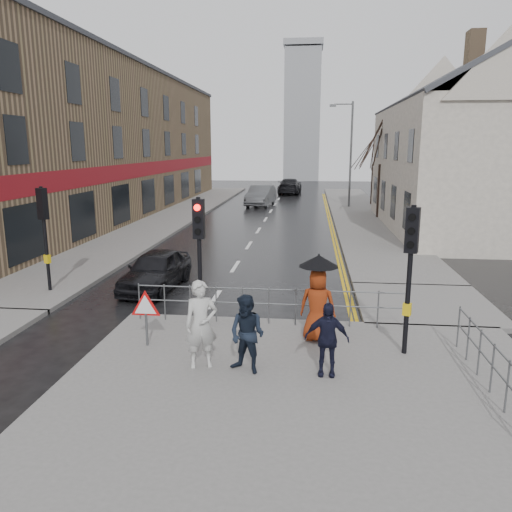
% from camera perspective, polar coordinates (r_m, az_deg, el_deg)
% --- Properties ---
extents(ground, '(120.00, 120.00, 0.00)m').
position_cam_1_polar(ground, '(13.25, -7.30, -8.79)').
color(ground, black).
rests_on(ground, ground).
extents(near_pavement, '(10.00, 9.00, 0.14)m').
position_cam_1_polar(near_pavement, '(9.70, 5.78, -16.60)').
color(near_pavement, '#605E5B').
rests_on(near_pavement, ground).
extents(left_pavement, '(4.00, 44.00, 0.14)m').
position_cam_1_polar(left_pavement, '(36.56, -8.86, 4.86)').
color(left_pavement, '#605E5B').
rests_on(left_pavement, ground).
extents(right_pavement, '(4.00, 40.00, 0.14)m').
position_cam_1_polar(right_pavement, '(37.45, 11.64, 4.93)').
color(right_pavement, '#605E5B').
rests_on(right_pavement, ground).
extents(pavement_bridge_right, '(4.00, 4.20, 0.14)m').
position_cam_1_polar(pavement_bridge_right, '(16.10, 18.65, -5.24)').
color(pavement_bridge_right, '#605E5B').
rests_on(pavement_bridge_right, ground).
extents(building_left_terrace, '(8.00, 42.00, 10.00)m').
position_cam_1_polar(building_left_terrace, '(37.15, -17.94, 12.16)').
color(building_left_terrace, '#83674B').
rests_on(building_left_terrace, ground).
extents(building_right_cream, '(9.00, 16.40, 10.10)m').
position_cam_1_polar(building_right_cream, '(31.32, 23.48, 11.41)').
color(building_right_cream, beige).
rests_on(building_right_cream, ground).
extents(church_tower, '(5.00, 5.00, 18.00)m').
position_cam_1_polar(church_tower, '(74.13, 5.31, 15.60)').
color(church_tower, gray).
rests_on(church_tower, ground).
extents(traffic_signal_near_left, '(0.28, 0.27, 3.40)m').
position_cam_1_polar(traffic_signal_near_left, '(12.71, -6.52, 1.86)').
color(traffic_signal_near_left, black).
rests_on(traffic_signal_near_left, near_pavement).
extents(traffic_signal_near_right, '(0.34, 0.33, 3.40)m').
position_cam_1_polar(traffic_signal_near_right, '(11.44, 17.26, 0.20)').
color(traffic_signal_near_right, black).
rests_on(traffic_signal_near_right, near_pavement).
extents(traffic_signal_far_left, '(0.34, 0.33, 3.40)m').
position_cam_1_polar(traffic_signal_far_left, '(17.39, -23.08, 3.78)').
color(traffic_signal_far_left, black).
rests_on(traffic_signal_far_left, left_pavement).
extents(guard_railing_front, '(7.14, 0.04, 1.00)m').
position_cam_1_polar(guard_railing_front, '(13.22, 1.48, -4.79)').
color(guard_railing_front, '#595B5E').
rests_on(guard_railing_front, near_pavement).
extents(guard_railing_side, '(0.04, 4.54, 1.00)m').
position_cam_1_polar(guard_railing_side, '(10.63, 25.48, -10.50)').
color(guard_railing_side, '#595B5E').
rests_on(guard_railing_side, near_pavement).
extents(warning_sign, '(0.80, 0.07, 1.35)m').
position_cam_1_polar(warning_sign, '(12.02, -12.51, -5.95)').
color(warning_sign, '#595B5E').
rests_on(warning_sign, near_pavement).
extents(street_lamp, '(1.83, 0.25, 8.00)m').
position_cam_1_polar(street_lamp, '(40.09, 10.56, 12.09)').
color(street_lamp, '#595B5E').
rests_on(street_lamp, right_pavement).
extents(tree_near, '(2.40, 2.40, 6.58)m').
position_cam_1_polar(tree_near, '(34.29, 14.18, 12.64)').
color(tree_near, '#30221B').
rests_on(tree_near, right_pavement).
extents(tree_far, '(2.40, 2.40, 5.64)m').
position_cam_1_polar(tree_far, '(42.29, 13.35, 11.59)').
color(tree_far, '#30221B').
rests_on(tree_far, right_pavement).
extents(pedestrian_a, '(0.80, 0.65, 1.90)m').
position_cam_1_polar(pedestrian_a, '(10.69, -6.29, -7.79)').
color(pedestrian_a, '#B4B5B0').
rests_on(pedestrian_a, near_pavement).
extents(pedestrian_b, '(0.99, 0.90, 1.66)m').
position_cam_1_polar(pedestrian_b, '(10.44, -1.02, -8.93)').
color(pedestrian_b, black).
rests_on(pedestrian_b, near_pavement).
extents(pedestrian_with_umbrella, '(0.96, 0.96, 2.13)m').
position_cam_1_polar(pedestrian_with_umbrella, '(12.07, 7.08, -4.48)').
color(pedestrian_with_umbrella, maroon).
rests_on(pedestrian_with_umbrella, near_pavement).
extents(pedestrian_d, '(0.93, 0.42, 1.55)m').
position_cam_1_polar(pedestrian_d, '(10.43, 8.09, -9.38)').
color(pedestrian_d, black).
rests_on(pedestrian_d, near_pavement).
extents(car_parked, '(1.86, 3.99, 1.32)m').
position_cam_1_polar(car_parked, '(17.31, -11.38, -1.57)').
color(car_parked, black).
rests_on(car_parked, ground).
extents(car_mid, '(2.27, 5.17, 1.65)m').
position_cam_1_polar(car_mid, '(41.40, 0.56, 6.92)').
color(car_mid, '#484A4D').
rests_on(car_mid, ground).
extents(car_far, '(2.41, 5.53, 1.58)m').
position_cam_1_polar(car_far, '(51.98, 3.88, 7.97)').
color(car_far, black).
rests_on(car_far, ground).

